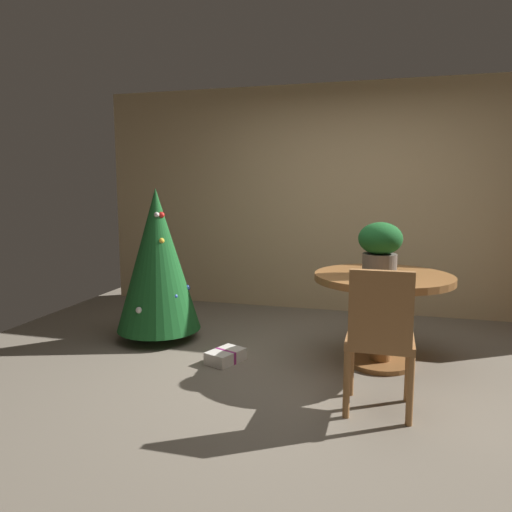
# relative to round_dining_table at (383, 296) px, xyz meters

# --- Properties ---
(ground_plane) EXTENTS (6.60, 6.60, 0.00)m
(ground_plane) POSITION_rel_round_dining_table_xyz_m (-0.39, -0.49, -0.58)
(ground_plane) COLOR #756B5B
(back_wall_panel) EXTENTS (6.00, 0.10, 2.60)m
(back_wall_panel) POSITION_rel_round_dining_table_xyz_m (-0.39, 1.71, 0.72)
(back_wall_panel) COLOR tan
(back_wall_panel) RESTS_ON ground_plane
(round_dining_table) EXTENTS (1.10, 1.10, 0.75)m
(round_dining_table) POSITION_rel_round_dining_table_xyz_m (0.00, 0.00, 0.00)
(round_dining_table) COLOR brown
(round_dining_table) RESTS_ON ground_plane
(flower_vase) EXTENTS (0.35, 0.35, 0.42)m
(flower_vase) POSITION_rel_round_dining_table_xyz_m (-0.03, 0.00, 0.41)
(flower_vase) COLOR #665B51
(flower_vase) RESTS_ON round_dining_table
(wooden_chair_near) EXTENTS (0.43, 0.39, 0.95)m
(wooden_chair_near) POSITION_rel_round_dining_table_xyz_m (0.00, -0.92, -0.04)
(wooden_chair_near) COLOR #9E6B3D
(wooden_chair_near) RESTS_ON ground_plane
(holiday_tree) EXTENTS (0.79, 0.79, 1.44)m
(holiday_tree) POSITION_rel_round_dining_table_xyz_m (-2.06, 0.14, 0.19)
(holiday_tree) COLOR brown
(holiday_tree) RESTS_ON ground_plane
(gift_box_cream) EXTENTS (0.31, 0.37, 0.10)m
(gift_box_cream) POSITION_rel_round_dining_table_xyz_m (-1.25, -0.29, -0.53)
(gift_box_cream) COLOR silver
(gift_box_cream) RESTS_ON ground_plane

